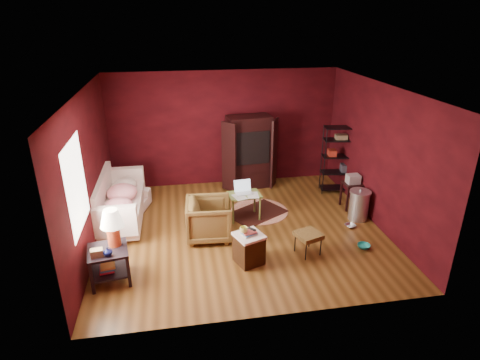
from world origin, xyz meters
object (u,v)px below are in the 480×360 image
object	(u,v)px
laptop_desk	(244,196)
armchair	(209,217)
sofa	(118,206)
side_table	(110,239)
hamper	(249,248)
tv_armoire	(249,151)
wire_shelving	(340,157)

from	to	relation	value
laptop_desk	armchair	bearing A→B (deg)	-146.28
sofa	armchair	size ratio (longest dim) A/B	2.23
side_table	hamper	size ratio (longest dim) A/B	1.91
side_table	tv_armoire	distance (m)	4.39
laptop_desk	side_table	bearing A→B (deg)	-151.27
sofa	hamper	bearing A→B (deg)	-111.98
laptop_desk	sofa	bearing A→B (deg)	168.69
side_table	sofa	bearing A→B (deg)	93.45
sofa	wire_shelving	distance (m)	5.11
sofa	wire_shelving	world-z (taller)	wire_shelving
laptop_desk	hamper	bearing A→B (deg)	-102.59
side_table	wire_shelving	size ratio (longest dim) A/B	0.75
side_table	laptop_desk	xyz separation A→B (m)	(2.45, 1.66, -0.22)
hamper	armchair	bearing A→B (deg)	121.63
tv_armoire	side_table	bearing A→B (deg)	-136.67
sofa	wire_shelving	bearing A→B (deg)	-65.39
hamper	laptop_desk	bearing A→B (deg)	82.78
armchair	hamper	world-z (taller)	armchair
hamper	wire_shelving	distance (m)	3.77
tv_armoire	wire_shelving	distance (m)	2.15
laptop_desk	wire_shelving	world-z (taller)	wire_shelving
armchair	laptop_desk	world-z (taller)	armchair
sofa	hamper	xyz separation A→B (m)	(2.36, -1.87, -0.09)
wire_shelving	hamper	bearing A→B (deg)	-127.71
armchair	wire_shelving	size ratio (longest dim) A/B	0.53
hamper	wire_shelving	world-z (taller)	wire_shelving
tv_armoire	armchair	bearing A→B (deg)	-123.61
side_table	armchair	bearing A→B (deg)	31.48
wire_shelving	side_table	bearing A→B (deg)	-143.60
sofa	wire_shelving	xyz separation A→B (m)	(5.03, 0.72, 0.51)
sofa	tv_armoire	bearing A→B (deg)	-48.73
hamper	side_table	bearing A→B (deg)	-178.62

